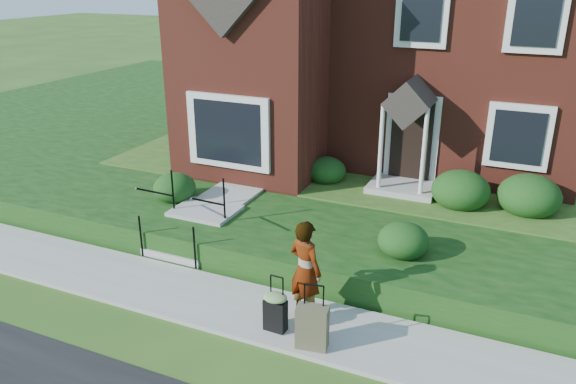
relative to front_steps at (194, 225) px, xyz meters
The scene contains 9 objects.
ground 3.14m from the front_steps, 36.42° to the right, with size 120.00×120.00×0.00m, color #2D5119.
sidewalk 3.14m from the front_steps, 36.42° to the right, with size 60.00×1.60×0.08m, color #9E9B93.
terrace 11.15m from the front_steps, 54.33° to the left, with size 44.00×20.00×0.60m, color #0F360E.
walkway 3.16m from the front_steps, 90.00° to the left, with size 1.20×6.00×0.06m, color #9E9B93.
front_steps is the anchor object (origin of this frame).
foundation_shrubs 3.78m from the front_steps, 49.83° to the left, with size 9.87×4.26×1.04m.
woman 3.70m from the front_steps, 26.81° to the right, with size 0.65×0.43×1.78m, color #999999.
suitcase_black 3.71m from the front_steps, 36.58° to the right, with size 0.42×0.34×0.98m.
suitcase_olive 4.40m from the front_steps, 32.83° to the right, with size 0.53×0.35×1.07m.
Camera 1 is at (3.85, -7.39, 5.57)m, focal length 35.00 mm.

